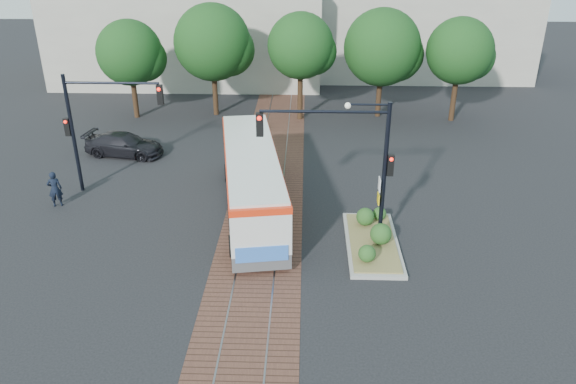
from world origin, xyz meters
The scene contains 10 objects.
ground centered at (0.00, 0.00, 0.00)m, with size 120.00×120.00×0.00m, color black.
trackbed centered at (0.00, 4.00, 0.01)m, with size 3.60×40.00×0.02m.
tree_row centered at (1.21, 16.42, 4.85)m, with size 26.40×5.60×7.67m.
warehouses centered at (-0.53, 28.75, 3.81)m, with size 40.00×13.00×8.00m.
city_bus centered at (-0.58, 2.11, 1.66)m, with size 4.08×11.36×2.98m.
traffic_island centered at (4.82, -0.90, 0.33)m, with size 2.20×5.20×1.13m.
signal_pole_main centered at (3.86, -0.81, 4.16)m, with size 5.49×0.46×6.00m.
signal_pole_left centered at (-8.37, 4.00, 3.86)m, with size 4.99×0.34×6.00m.
officer centered at (-10.06, 2.21, 0.89)m, with size 0.65×0.43×1.79m, color black.
parked_car centered at (-8.73, 8.86, 0.66)m, with size 1.86×4.57×1.33m, color black.
Camera 1 is at (1.88, -21.64, 12.38)m, focal length 35.00 mm.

